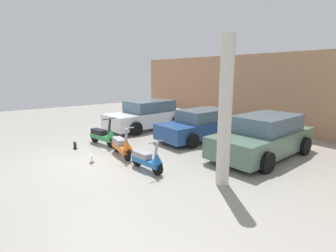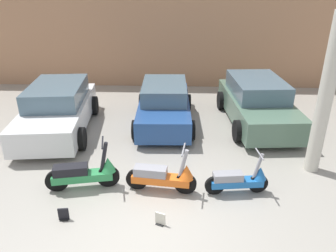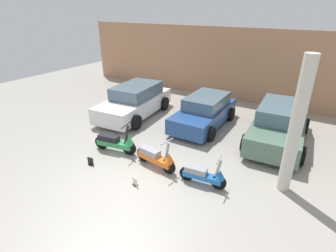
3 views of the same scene
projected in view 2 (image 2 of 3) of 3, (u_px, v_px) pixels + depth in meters
name	position (u px, v px, depth m)	size (l,w,h in m)	color
ground_plane	(148.00, 220.00, 6.29)	(28.00, 28.00, 0.00)	#9E998E
wall_back	(167.00, 43.00, 13.41)	(19.60, 0.12, 3.68)	tan
scooter_front_left	(86.00, 173.00, 7.11)	(1.58, 0.66, 1.11)	black
scooter_front_right	(164.00, 176.00, 7.00)	(1.54, 0.56, 1.08)	black
scooter_front_center	(240.00, 179.00, 6.97)	(1.37, 0.49, 0.96)	black
car_rear_left	(58.00, 109.00, 9.80)	(2.30, 4.24, 1.39)	white
car_rear_center	(164.00, 105.00, 10.34)	(1.88, 3.75, 1.26)	navy
car_rear_right	(257.00, 102.00, 10.34)	(2.23, 4.22, 1.39)	#51705B
placard_near_left_scooter	(64.00, 215.00, 6.26)	(0.20, 0.14, 0.26)	black
placard_near_right_scooter	(160.00, 219.00, 6.15)	(0.20, 0.17, 0.26)	black
support_column_side	(325.00, 98.00, 7.22)	(0.33, 0.33, 3.68)	beige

